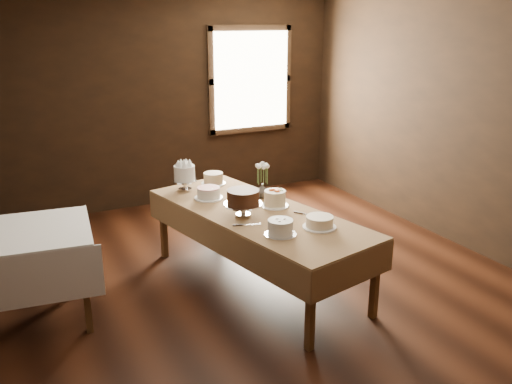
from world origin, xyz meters
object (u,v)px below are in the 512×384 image
at_px(cake_chocolate, 243,204).
at_px(cake_flowers, 275,199).
at_px(display_table, 257,217).
at_px(cake_server_a, 285,220).
at_px(cake_lattice, 209,194).
at_px(cake_swirl, 280,228).
at_px(cake_server_b, 311,215).
at_px(side_table, 31,241).
at_px(cake_cream, 320,222).
at_px(cake_server_d, 261,196).
at_px(cake_server_c, 231,204).
at_px(flower_vase, 262,191).
at_px(cake_speckled, 213,179).
at_px(cake_server_e, 252,224).
at_px(cake_meringue, 185,179).

height_order(cake_chocolate, cake_flowers, cake_chocolate).
height_order(display_table, cake_server_a, cake_server_a).
xyz_separation_m(cake_lattice, cake_flowers, (0.47, -0.49, 0.02)).
distance_m(cake_swirl, cake_server_b, 0.56).
height_order(side_table, cake_server_b, side_table).
distance_m(cake_swirl, cake_cream, 0.38).
bearing_deg(cake_server_d, cake_server_c, 144.32).
xyz_separation_m(cake_cream, cake_server_b, (0.10, 0.29, -0.04)).
xyz_separation_m(cake_server_c, flower_vase, (0.37, 0.07, 0.07)).
distance_m(cake_speckled, cake_lattice, 0.49).
xyz_separation_m(cake_swirl, cake_server_c, (-0.05, 0.87, -0.06)).
distance_m(cake_server_a, cake_server_c, 0.64).
bearing_deg(cake_server_a, cake_server_e, 163.85).
distance_m(cake_cream, cake_server_e, 0.58).
relative_size(cake_chocolate, cake_cream, 1.23).
height_order(cake_meringue, cake_server_c, cake_meringue).
xyz_separation_m(cake_server_a, cake_server_e, (-0.30, 0.03, 0.00)).
relative_size(display_table, cake_meringue, 9.25).
distance_m(side_table, cake_chocolate, 1.79).
relative_size(cake_meringue, cake_server_a, 1.13).
height_order(cake_speckled, cake_flowers, cake_flowers).
distance_m(cake_meringue, cake_server_e, 1.21).
bearing_deg(cake_server_c, cake_server_b, -156.84).
height_order(cake_server_d, flower_vase, flower_vase).
height_order(display_table, cake_server_e, cake_server_e).
distance_m(cake_meringue, cake_server_d, 0.82).
height_order(side_table, cake_server_d, side_table).
bearing_deg(cake_server_d, cake_cream, -136.88).
bearing_deg(cake_server_c, cake_chocolate, 157.52).
relative_size(cake_swirl, cake_server_e, 1.10).
relative_size(cake_meringue, flower_vase, 1.94).
relative_size(cake_meringue, cake_swirl, 1.03).
relative_size(cake_lattice, cake_server_a, 1.31).
height_order(display_table, cake_server_d, cake_server_d).
distance_m(cake_flowers, cake_server_c, 0.42).
height_order(display_table, cake_speckled, cake_speckled).
distance_m(cake_server_a, cake_server_b, 0.27).
distance_m(cake_speckled, cake_server_d, 0.66).
bearing_deg(cake_server_a, cake_flowers, 64.81).
bearing_deg(flower_vase, side_table, -178.21).
bearing_deg(cake_server_c, cake_server_d, -94.16).
height_order(cake_meringue, cake_speckled, cake_meringue).
height_order(cake_swirl, cake_server_b, cake_swirl).
xyz_separation_m(display_table, cake_meringue, (-0.37, 0.91, 0.18)).
bearing_deg(cake_cream, side_table, 158.40).
bearing_deg(cake_server_c, cake_server_a, -175.67).
xyz_separation_m(cake_chocolate, cake_server_e, (-0.03, -0.24, -0.11)).
bearing_deg(cake_chocolate, cake_flowers, 14.39).
xyz_separation_m(cake_speckled, cake_server_a, (0.14, -1.29, -0.05)).
bearing_deg(cake_server_b, side_table, -139.88).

